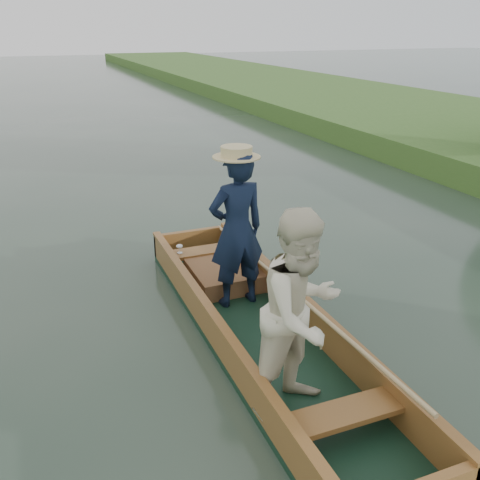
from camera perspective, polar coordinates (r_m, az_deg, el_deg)
name	(u,v)px	position (r m, az deg, el deg)	size (l,w,h in m)	color
ground	(261,342)	(5.80, 2.25, -10.82)	(120.00, 120.00, 0.00)	#283D30
trees_far	(256,52)	(9.96, 1.76, 19.39)	(21.19, 6.76, 4.71)	#47331E
punt	(265,294)	(5.30, 2.72, -5.78)	(1.24, 5.00, 1.93)	black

